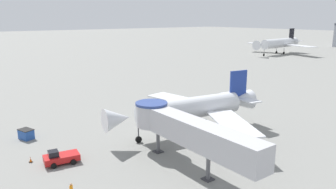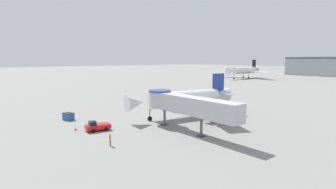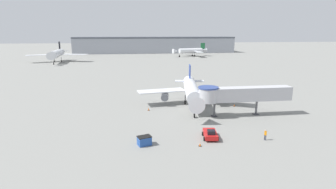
# 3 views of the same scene
# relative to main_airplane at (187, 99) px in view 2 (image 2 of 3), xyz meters

# --- Properties ---
(ground_plane) EXTENTS (800.00, 800.00, 0.00)m
(ground_plane) POSITION_rel_main_airplane_xyz_m (-0.81, -1.50, -3.71)
(ground_plane) COLOR gray
(main_airplane) EXTENTS (25.83, 24.53, 8.72)m
(main_airplane) POSITION_rel_main_airplane_xyz_m (0.00, 0.00, 0.00)
(main_airplane) COLOR silver
(main_airplane) RESTS_ON ground_plane
(jet_bridge) EXTENTS (19.68, 4.09, 6.26)m
(jet_bridge) POSITION_rel_main_airplane_xyz_m (7.80, -8.41, 0.86)
(jet_bridge) COLOR #B7B7BC
(jet_bridge) RESTS_ON ground_plane
(pushback_tug_red) EXTENTS (2.84, 4.27, 1.70)m
(pushback_tug_red) POSITION_rel_main_airplane_xyz_m (-1.50, -19.41, -2.97)
(pushback_tug_red) COLOR red
(pushback_tug_red) RESTS_ON ground_plane
(service_container_blue) EXTENTS (2.43, 2.04, 1.42)m
(service_container_blue) POSITION_rel_main_airplane_xyz_m (-12.33, -20.45, -3.00)
(service_container_blue) COLOR #234C9E
(service_container_blue) RESTS_ON ground_plane
(traffic_cone_starboard_wing) EXTENTS (0.40, 0.40, 0.66)m
(traffic_cone_starboard_wing) POSITION_rel_main_airplane_xyz_m (9.87, -1.88, -3.40)
(traffic_cone_starboard_wing) COLOR black
(traffic_cone_starboard_wing) RESTS_ON ground_plane
(traffic_cone_apron_front) EXTENTS (0.42, 0.42, 0.69)m
(traffic_cone_apron_front) POSITION_rel_main_airplane_xyz_m (-3.96, -22.17, -3.39)
(traffic_cone_apron_front) COLOR black
(traffic_cone_apron_front) RESTS_ON ground_plane
(traffic_cone_port_wing) EXTENTS (0.44, 0.44, 0.73)m
(traffic_cone_port_wing) POSITION_rel_main_airplane_xyz_m (-10.28, -2.12, -3.36)
(traffic_cone_port_wing) COLOR black
(traffic_cone_port_wing) RESTS_ON ground_plane
(ground_crew_marshaller) EXTENTS (0.38, 0.37, 1.76)m
(ground_crew_marshaller) POSITION_rel_main_airplane_xyz_m (7.03, -21.44, -2.70)
(ground_crew_marshaller) COLOR #1E2338
(ground_crew_marshaller) RESTS_ON ground_plane
(background_jet_black_tail) EXTENTS (34.69, 33.19, 11.54)m
(background_jet_black_tail) POSITION_rel_main_airplane_xyz_m (-55.37, 102.34, 1.32)
(background_jet_black_tail) COLOR silver
(background_jet_black_tail) RESTS_ON ground_plane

